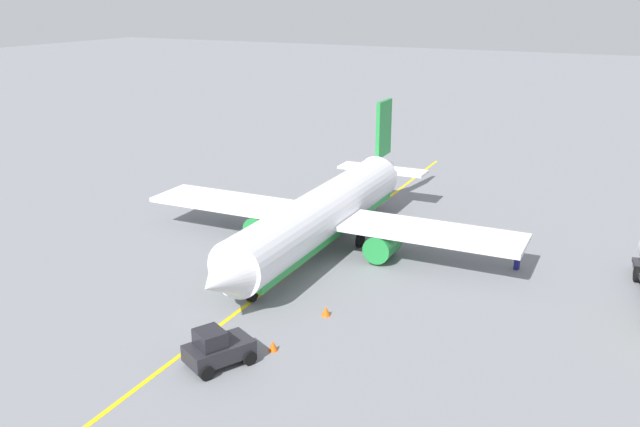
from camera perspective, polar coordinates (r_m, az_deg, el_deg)
The scene contains 7 objects.
ground_plane at distance 53.51m, azimuth -0.00°, elevation -3.05°, with size 400.00×400.00×0.00m, color slate.
airplane at distance 52.98m, azimuth 0.22°, elevation -0.10°, with size 32.56×31.16×9.89m.
pushback_tug at distance 37.70m, azimuth -8.66°, elevation -11.18°, with size 4.11×3.57×2.20m.
refueling_worker at distance 51.55m, azimuth 16.30°, elevation -3.68°, with size 0.56×0.43×1.71m.
safety_cone_nose at distance 42.83m, azimuth 0.50°, elevation -8.22°, with size 0.58×0.58×0.64m, color #F2590F.
safety_cone_wingtip at distance 39.08m, azimuth -3.98°, elevation -11.06°, with size 0.54×0.54×0.60m, color #F2590F.
taxi_line_marking at distance 53.51m, azimuth -0.00°, elevation -3.05°, with size 65.40×0.30×0.01m, color yellow.
Camera 1 is at (44.40, 22.77, 19.32)m, focal length 37.96 mm.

